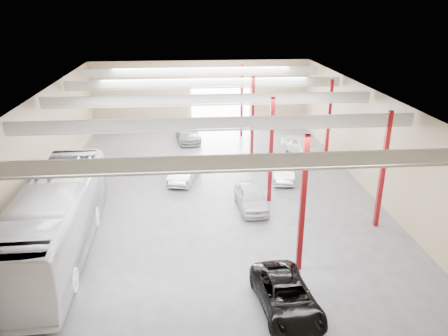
{
  "coord_description": "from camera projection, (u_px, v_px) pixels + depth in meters",
  "views": [
    {
      "loc": [
        -1.54,
        -28.23,
        12.57
      ],
      "look_at": [
        0.82,
        -1.39,
        2.2
      ],
      "focal_mm": 35.0,
      "sensor_mm": 36.0,
      "label": 1
    }
  ],
  "objects": [
    {
      "name": "black_sedan",
      "position": [
        286.0,
        296.0,
        18.76
      ],
      "size": [
        2.75,
        5.14,
        1.37
      ],
      "primitive_type": "imported",
      "rotation": [
        0.0,
        0.0,
        0.1
      ],
      "color": "black",
      "rests_on": "ground"
    },
    {
      "name": "car_row_a",
      "position": [
        251.0,
        197.0,
        28.03
      ],
      "size": [
        2.0,
        4.39,
        1.46
      ],
      "primitive_type": "imported",
      "rotation": [
        0.0,
        0.0,
        0.07
      ],
      "color": "silver",
      "rests_on": "ground"
    },
    {
      "name": "depot_shell",
      "position": [
        211.0,
        120.0,
        29.56
      ],
      "size": [
        22.12,
        32.12,
        7.06
      ],
      "color": "#48484D",
      "rests_on": "ground"
    },
    {
      "name": "car_row_b",
      "position": [
        184.0,
        170.0,
        32.5
      ],
      "size": [
        2.64,
        4.92,
        1.54
      ],
      "primitive_type": "imported",
      "rotation": [
        0.0,
        0.0,
        -0.23
      ],
      "color": "#ABABB0",
      "rests_on": "ground"
    },
    {
      "name": "car_right_far",
      "position": [
        302.0,
        146.0,
        37.73
      ],
      "size": [
        3.27,
        5.06,
        1.6
      ],
      "primitive_type": "imported",
      "rotation": [
        0.0,
        0.0,
        0.32
      ],
      "color": "silver",
      "rests_on": "ground"
    },
    {
      "name": "car_row_c",
      "position": [
        188.0,
        133.0,
        41.65
      ],
      "size": [
        2.63,
        5.34,
        1.49
      ],
      "primitive_type": "imported",
      "rotation": [
        0.0,
        0.0,
        0.11
      ],
      "color": "gray",
      "rests_on": "ground"
    },
    {
      "name": "coach_bus",
      "position": [
        56.0,
        219.0,
        22.72
      ],
      "size": [
        3.53,
        13.87,
        3.85
      ],
      "primitive_type": "imported",
      "rotation": [
        0.0,
        0.0,
        0.02
      ],
      "color": "white",
      "rests_on": "ground"
    },
    {
      "name": "car_right_near",
      "position": [
        282.0,
        170.0,
        32.69
      ],
      "size": [
        2.09,
        4.5,
        1.43
      ],
      "primitive_type": "imported",
      "rotation": [
        0.0,
        0.0,
        -0.14
      ],
      "color": "#B1B1B6",
      "rests_on": "ground"
    }
  ]
}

